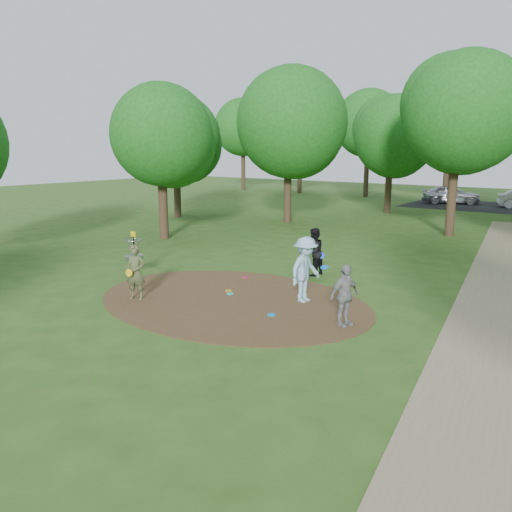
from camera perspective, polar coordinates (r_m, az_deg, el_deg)
The scene contains 15 objects.
ground at distance 14.46m, azimuth -2.80°, elevation -5.08°, with size 100.00×100.00×0.00m, color #2D5119.
dirt_clearing at distance 14.46m, azimuth -2.80°, elevation -5.04°, with size 8.40×8.40×0.02m, color #47301C.
footpath at distance 13.63m, azimuth 25.10°, elevation -7.32°, with size 2.00×40.00×0.01m, color #8C7A5B.
parking_lot at distance 41.52m, azimuth 26.60°, elevation 4.96°, with size 14.00×8.00×0.01m, color black.
player_observer_with_disc at distance 14.74m, azimuth -13.59°, elevation -1.84°, with size 0.69×0.60×1.60m.
player_throwing_with_disc at distance 14.15m, azimuth 5.67°, elevation -1.56°, with size 1.13×1.26×1.88m.
player_walking_with_disc at distance 17.19m, azimuth 6.61°, elevation 0.47°, with size 0.73×0.83×1.65m.
player_waiting_with_disc at distance 12.37m, azimuth 10.08°, elevation -4.48°, with size 0.65×0.98×1.56m.
disc_ground_cyan at distance 15.00m, azimuth -2.98°, elevation -4.33°, with size 0.22×0.22×0.02m, color #19CDB2.
disc_ground_blue at distance 13.14m, azimuth 1.76°, elevation -6.73°, with size 0.22×0.22×0.02m, color #0D8BE9.
disc_ground_red at distance 16.83m, azimuth -1.33°, elevation -2.49°, with size 0.22×0.22×0.02m, color #DE164A.
car_left at distance 42.81m, azimuth 21.37°, elevation 6.60°, with size 1.78×4.42×1.50m, color #B1B1B9.
disc_ground_orange at distance 15.31m, azimuth -3.17°, elevation -3.99°, with size 0.22×0.22×0.02m, color orange.
disc_golf_basket at distance 17.53m, azimuth -13.77°, elevation 0.60°, with size 0.63×0.63×1.54m.
tree_ring at distance 22.37m, azimuth 17.69°, elevation 14.29°, with size 37.80×46.30×9.86m.
Camera 1 is at (8.67, -10.76, 4.28)m, focal length 35.00 mm.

